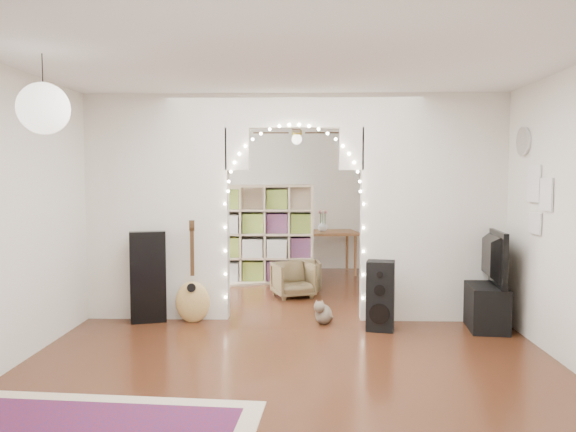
{
  "coord_description": "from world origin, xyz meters",
  "views": [
    {
      "loc": [
        0.13,
        -6.73,
        1.72
      ],
      "look_at": [
        -0.08,
        0.3,
        1.23
      ],
      "focal_mm": 35.0,
      "sensor_mm": 36.0,
      "label": 1
    }
  ],
  "objects_px": {
    "floor_speaker": "(380,296)",
    "dining_chair_left": "(293,280)",
    "acoustic_guitar": "(192,285)",
    "dining_chair_right": "(304,275)",
    "media_console": "(483,304)",
    "dining_table": "(323,235)",
    "bookcase": "(265,234)"
  },
  "relations": [
    {
      "from": "floor_speaker",
      "to": "dining_chair_left",
      "type": "bearing_deg",
      "value": 131.74
    },
    {
      "from": "acoustic_guitar",
      "to": "dining_chair_right",
      "type": "xyz_separation_m",
      "value": [
        1.31,
        1.98,
        -0.23
      ]
    },
    {
      "from": "floor_speaker",
      "to": "media_console",
      "type": "relative_size",
      "value": 0.78
    },
    {
      "from": "acoustic_guitar",
      "to": "dining_table",
      "type": "bearing_deg",
      "value": 53.3
    },
    {
      "from": "dining_chair_left",
      "to": "dining_chair_right",
      "type": "relative_size",
      "value": 1.11
    },
    {
      "from": "floor_speaker",
      "to": "dining_table",
      "type": "bearing_deg",
      "value": 109.33
    },
    {
      "from": "dining_table",
      "to": "dining_chair_left",
      "type": "height_order",
      "value": "dining_table"
    },
    {
      "from": "floor_speaker",
      "to": "media_console",
      "type": "xyz_separation_m",
      "value": [
        1.22,
        0.26,
        -0.14
      ]
    },
    {
      "from": "dining_table",
      "to": "dining_chair_left",
      "type": "distance_m",
      "value": 2.09
    },
    {
      "from": "dining_chair_left",
      "to": "dining_chair_right",
      "type": "bearing_deg",
      "value": 52.64
    },
    {
      "from": "bookcase",
      "to": "dining_table",
      "type": "distance_m",
      "value": 1.32
    },
    {
      "from": "dining_table",
      "to": "acoustic_guitar",
      "type": "bearing_deg",
      "value": -124.0
    },
    {
      "from": "acoustic_guitar",
      "to": "bookcase",
      "type": "distance_m",
      "value": 2.66
    },
    {
      "from": "bookcase",
      "to": "dining_chair_left",
      "type": "xyz_separation_m",
      "value": [
        0.48,
        -1.09,
        -0.55
      ]
    },
    {
      "from": "media_console",
      "to": "bookcase",
      "type": "xyz_separation_m",
      "value": [
        -2.71,
        2.55,
        0.55
      ]
    },
    {
      "from": "acoustic_guitar",
      "to": "dining_table",
      "type": "distance_m",
      "value": 3.82
    },
    {
      "from": "bookcase",
      "to": "dining_chair_left",
      "type": "bearing_deg",
      "value": -89.02
    },
    {
      "from": "floor_speaker",
      "to": "media_console",
      "type": "height_order",
      "value": "floor_speaker"
    },
    {
      "from": "media_console",
      "to": "dining_table",
      "type": "bearing_deg",
      "value": 123.12
    },
    {
      "from": "floor_speaker",
      "to": "dining_table",
      "type": "distance_m",
      "value": 3.75
    },
    {
      "from": "media_console",
      "to": "bookcase",
      "type": "height_order",
      "value": "bookcase"
    },
    {
      "from": "floor_speaker",
      "to": "dining_chair_left",
      "type": "distance_m",
      "value": 1.99
    },
    {
      "from": "acoustic_guitar",
      "to": "bookcase",
      "type": "xyz_separation_m",
      "value": [
        0.68,
        2.55,
        0.35
      ]
    },
    {
      "from": "acoustic_guitar",
      "to": "dining_chair_left",
      "type": "bearing_deg",
      "value": 40.25
    },
    {
      "from": "floor_speaker",
      "to": "dining_chair_right",
      "type": "relative_size",
      "value": 1.6
    },
    {
      "from": "floor_speaker",
      "to": "dining_chair_left",
      "type": "relative_size",
      "value": 1.43
    },
    {
      "from": "media_console",
      "to": "dining_chair_left",
      "type": "distance_m",
      "value": 2.67
    },
    {
      "from": "media_console",
      "to": "bookcase",
      "type": "relative_size",
      "value": 0.63
    },
    {
      "from": "acoustic_guitar",
      "to": "dining_chair_right",
      "type": "bearing_deg",
      "value": 45.2
    },
    {
      "from": "acoustic_guitar",
      "to": "dining_chair_left",
      "type": "height_order",
      "value": "acoustic_guitar"
    },
    {
      "from": "dining_chair_right",
      "to": "bookcase",
      "type": "bearing_deg",
      "value": 132.06
    },
    {
      "from": "acoustic_guitar",
      "to": "bookcase",
      "type": "height_order",
      "value": "bookcase"
    }
  ]
}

